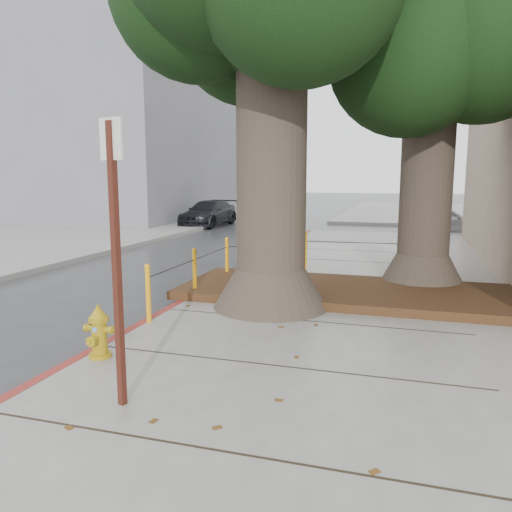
# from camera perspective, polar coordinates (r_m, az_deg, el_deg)

# --- Properties ---
(ground) EXTENTS (140.00, 140.00, 0.00)m
(ground) POSITION_cam_1_polar(r_m,az_deg,el_deg) (6.46, -2.14, -13.17)
(ground) COLOR #28282B
(ground) RESTS_ON ground
(sidewalk_far) EXTENTS (16.00, 20.00, 0.15)m
(sidewalk_far) POSITION_cam_1_polar(r_m,az_deg,el_deg) (35.95, 23.41, 4.57)
(sidewalk_far) COLOR slate
(sidewalk_far) RESTS_ON ground
(curb_red) EXTENTS (0.14, 26.00, 0.16)m
(curb_red) POSITION_cam_1_polar(r_m,az_deg,el_deg) (9.36, -8.77, -5.68)
(curb_red) COLOR maroon
(curb_red) RESTS_ON ground
(planter_bed) EXTENTS (6.40, 2.60, 0.16)m
(planter_bed) POSITION_cam_1_polar(r_m,az_deg,el_deg) (9.85, 10.32, -4.04)
(planter_bed) COLOR black
(planter_bed) RESTS_ON sidewalk_main
(building_far_grey) EXTENTS (12.00, 16.00, 12.00)m
(building_far_grey) POSITION_cam_1_polar(r_m,az_deg,el_deg) (32.63, -15.05, 15.05)
(building_far_grey) COLOR slate
(building_far_grey) RESTS_ON ground
(building_far_white) EXTENTS (12.00, 18.00, 15.00)m
(building_far_white) POSITION_cam_1_polar(r_m,az_deg,el_deg) (54.31, -3.71, 14.42)
(building_far_white) COLOR silver
(building_far_white) RESTS_ON ground
(tree_far) EXTENTS (4.50, 3.80, 7.17)m
(tree_far) POSITION_cam_1_polar(r_m,az_deg,el_deg) (11.28, 21.47, 21.68)
(tree_far) COLOR #4C3F33
(tree_far) RESTS_ON sidewalk_main
(bollard_ring) EXTENTS (3.79, 5.39, 0.95)m
(bollard_ring) POSITION_cam_1_polar(r_m,az_deg,el_deg) (10.56, 1.14, -0.62)
(bollard_ring) COLOR #F9A20D
(bollard_ring) RESTS_ON sidewalk_main
(fire_hydrant) EXTENTS (0.36, 0.31, 0.69)m
(fire_hydrant) POSITION_cam_1_polar(r_m,az_deg,el_deg) (6.73, -17.51, -8.29)
(fire_hydrant) COLOR #B18D12
(fire_hydrant) RESTS_ON sidewalk_main
(signpost) EXTENTS (0.28, 0.09, 2.84)m
(signpost) POSITION_cam_1_polar(r_m,az_deg,el_deg) (5.02, -15.73, 0.87)
(signpost) COLOR #471911
(signpost) RESTS_ON sidewalk_main
(car_silver) EXTENTS (3.40, 1.45, 1.14)m
(car_silver) POSITION_cam_1_polar(r_m,az_deg,el_deg) (22.90, 20.87, 3.81)
(car_silver) COLOR #B1B2B7
(car_silver) RESTS_ON ground
(car_dark) EXTENTS (1.90, 4.37, 1.25)m
(car_dark) POSITION_cam_1_polar(r_m,az_deg,el_deg) (25.04, -5.43, 4.89)
(car_dark) COLOR black
(car_dark) RESTS_ON ground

